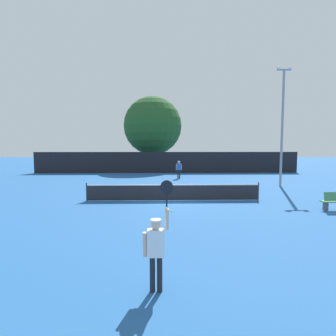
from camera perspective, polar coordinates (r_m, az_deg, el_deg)
name	(u,v)px	position (r m, az deg, el deg)	size (l,w,h in m)	color
ground_plane	(173,201)	(16.16, 1.08, -6.81)	(120.00, 120.00, 0.00)	#235693
tennis_net	(173,192)	(16.07, 1.08, -5.02)	(10.16, 0.08, 1.07)	#232328
perimeter_fence	(167,162)	(32.14, -0.20, 1.18)	(31.00, 0.12, 2.47)	black
player_serving	(156,244)	(6.22, -2.43, -15.55)	(0.67, 0.39, 2.48)	white
player_receiving	(179,168)	(26.61, 2.28, 0.04)	(0.57, 0.25, 1.71)	blue
tennis_ball	(172,211)	(13.45, 0.79, -9.03)	(0.07, 0.07, 0.07)	#CCE033
light_pole	(282,120)	(23.36, 22.78, 9.27)	(1.18, 0.28, 9.30)	gray
large_tree	(153,126)	(37.37, -3.22, 8.78)	(7.82, 7.82, 9.79)	brown
parked_car_near	(146,162)	(40.03, -4.72, 1.21)	(2.33, 4.37, 1.69)	red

